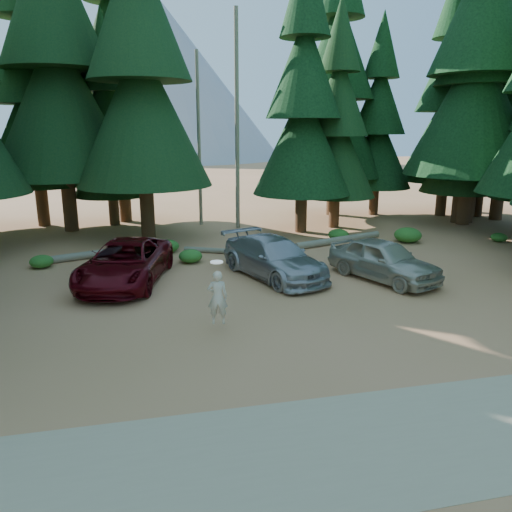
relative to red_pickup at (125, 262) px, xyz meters
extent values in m
plane|color=#AE7A49|center=(5.35, -4.82, -0.80)|extent=(160.00, 160.00, 0.00)
cube|color=tan|center=(5.35, -11.32, -0.80)|extent=(26.00, 3.50, 0.01)
cylinder|color=#726C5B|center=(6.15, 9.68, 5.20)|extent=(0.24, 0.24, 12.00)
cylinder|color=#726C5B|center=(4.15, 11.18, 4.20)|extent=(0.20, 0.20, 10.00)
cone|color=#9899A0|center=(5.35, 80.18, 13.20)|extent=(44.00, 44.00, 28.00)
cone|color=#9899A0|center=(-2.65, 90.18, 9.20)|extent=(36.00, 36.00, 20.00)
imported|color=#50060E|center=(0.00, 0.00, 0.00)|extent=(4.03, 6.25, 1.60)
imported|color=#A6A8AE|center=(5.69, -0.45, -0.02)|extent=(3.86, 5.77, 1.55)
imported|color=#B5B2A1|center=(9.73, -1.75, -0.01)|extent=(3.54, 5.02, 1.59)
imported|color=beige|center=(2.73, -5.36, 0.23)|extent=(0.63, 0.47, 1.59)
cylinder|color=white|center=(2.73, -5.31, 1.26)|extent=(0.36, 0.36, 0.04)
cylinder|color=#726C5B|center=(-1.39, 4.24, -0.63)|extent=(4.57, 2.00, 0.34)
cylinder|color=#726C5B|center=(3.94, 3.84, -0.68)|extent=(2.81, 1.50, 0.25)
cylinder|color=#726C5B|center=(10.42, 4.51, -0.63)|extent=(5.21, 2.12, 0.35)
ellipsoid|color=#205D1B|center=(-3.55, 2.98, -0.54)|extent=(0.96, 0.96, 0.53)
ellipsoid|color=#205D1B|center=(2.67, 2.45, -0.52)|extent=(1.03, 1.03, 0.57)
ellipsoid|color=#205D1B|center=(1.78, 4.49, -0.50)|extent=(1.09, 1.09, 0.60)
ellipsoid|color=#205D1B|center=(5.60, 3.34, -0.51)|extent=(1.04, 1.04, 0.57)
ellipsoid|color=#205D1B|center=(10.66, 5.18, -0.51)|extent=(1.08, 1.08, 0.59)
ellipsoid|color=#205D1B|center=(13.97, 3.97, -0.42)|extent=(1.38, 1.38, 0.76)
ellipsoid|color=#205D1B|center=(18.66, 3.04, -0.58)|extent=(0.82, 0.82, 0.45)
camera|label=1|loc=(0.84, -18.80, 4.95)|focal=35.00mm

